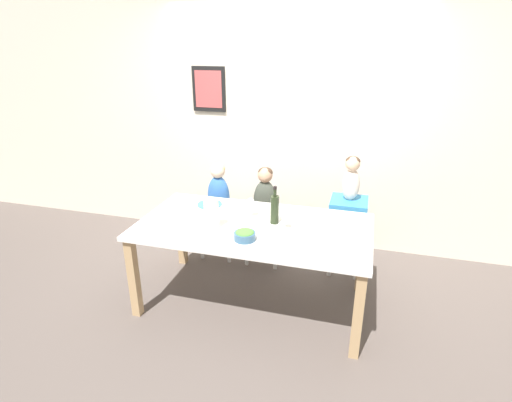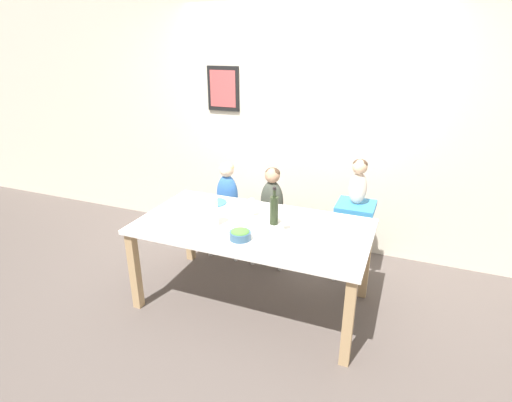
% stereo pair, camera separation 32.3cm
% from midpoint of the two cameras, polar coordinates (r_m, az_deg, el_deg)
% --- Properties ---
extents(ground_plane, '(14.00, 14.00, 0.00)m').
position_cam_midpoint_polar(ground_plane, '(3.62, -2.97, -14.09)').
color(ground_plane, '#564C47').
extents(wall_back, '(10.00, 0.09, 2.70)m').
position_cam_midpoint_polar(wall_back, '(4.25, 2.32, 11.37)').
color(wall_back, beige).
rests_on(wall_back, ground_plane).
extents(dining_table, '(1.88, 1.00, 0.74)m').
position_cam_midpoint_polar(dining_table, '(3.28, -3.19, -4.77)').
color(dining_table, white).
rests_on(dining_table, ground_plane).
extents(chair_far_left, '(0.40, 0.40, 0.45)m').
position_cam_midpoint_polar(chair_far_left, '(4.19, -7.43, -2.95)').
color(chair_far_left, silver).
rests_on(chair_far_left, ground_plane).
extents(chair_far_center, '(0.40, 0.40, 0.45)m').
position_cam_midpoint_polar(chair_far_center, '(4.04, -1.04, -3.77)').
color(chair_far_center, silver).
rests_on(chair_far_center, ground_plane).
extents(chair_right_highchair, '(0.34, 0.34, 0.76)m').
position_cam_midpoint_polar(chair_right_highchair, '(3.82, 10.64, -2.30)').
color(chair_right_highchair, silver).
rests_on(chair_right_highchair, ground_plane).
extents(person_child_left, '(0.23, 0.15, 0.55)m').
position_cam_midpoint_polar(person_child_left, '(4.06, -7.67, 1.62)').
color(person_child_left, '#3366B2').
rests_on(person_child_left, chair_far_left).
extents(person_child_center, '(0.23, 0.15, 0.55)m').
position_cam_midpoint_polar(person_child_center, '(3.90, -1.08, 0.97)').
color(person_child_center, '#3D4238').
rests_on(person_child_center, chair_far_center).
extents(person_baby_right, '(0.16, 0.14, 0.41)m').
position_cam_midpoint_polar(person_baby_right, '(3.67, 11.08, 3.57)').
color(person_baby_right, beige).
rests_on(person_baby_right, chair_right_highchair).
extents(wine_bottle, '(0.07, 0.07, 0.32)m').
position_cam_midpoint_polar(wine_bottle, '(3.22, -0.19, -1.16)').
color(wine_bottle, '#232D19').
rests_on(wine_bottle, dining_table).
extents(paper_towel_roll, '(0.12, 0.12, 0.24)m').
position_cam_midpoint_polar(paper_towel_roll, '(3.18, -9.28, -1.86)').
color(paper_towel_roll, white).
rests_on(paper_towel_roll, dining_table).
extents(wine_glass_near, '(0.07, 0.07, 0.17)m').
position_cam_midpoint_polar(wine_glass_near, '(3.11, 1.16, -2.05)').
color(wine_glass_near, white).
rests_on(wine_glass_near, dining_table).
extents(wine_glass_far, '(0.07, 0.07, 0.17)m').
position_cam_midpoint_polar(wine_glass_far, '(3.34, -3.56, -0.38)').
color(wine_glass_far, white).
rests_on(wine_glass_far, dining_table).
extents(salad_bowl_large, '(0.16, 0.16, 0.08)m').
position_cam_midpoint_polar(salad_bowl_large, '(2.99, -4.72, -4.92)').
color(salad_bowl_large, '#335675').
rests_on(salad_bowl_large, dining_table).
extents(dinner_plate_front_left, '(0.22, 0.22, 0.01)m').
position_cam_midpoint_polar(dinner_plate_front_left, '(3.29, -14.79, -3.74)').
color(dinner_plate_front_left, silver).
rests_on(dinner_plate_front_left, dining_table).
extents(dinner_plate_back_left, '(0.22, 0.22, 0.01)m').
position_cam_midpoint_polar(dinner_plate_back_left, '(3.67, -9.16, -0.51)').
color(dinner_plate_back_left, teal).
rests_on(dinner_plate_back_left, dining_table).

